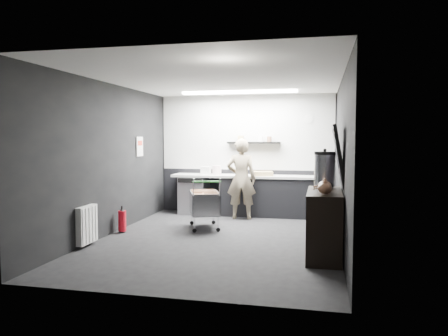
# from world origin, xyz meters

# --- Properties ---
(floor) EXTENTS (5.50, 5.50, 0.00)m
(floor) POSITION_xyz_m (0.00, 0.00, 0.00)
(floor) COLOR black
(floor) RESTS_ON ground
(ceiling) EXTENTS (5.50, 5.50, 0.00)m
(ceiling) POSITION_xyz_m (0.00, 0.00, 2.70)
(ceiling) COLOR white
(ceiling) RESTS_ON wall_back
(wall_back) EXTENTS (5.50, 0.00, 5.50)m
(wall_back) POSITION_xyz_m (0.00, 2.75, 1.35)
(wall_back) COLOR black
(wall_back) RESTS_ON floor
(wall_front) EXTENTS (5.50, 0.00, 5.50)m
(wall_front) POSITION_xyz_m (0.00, -2.75, 1.35)
(wall_front) COLOR black
(wall_front) RESTS_ON floor
(wall_left) EXTENTS (0.00, 5.50, 5.50)m
(wall_left) POSITION_xyz_m (-2.00, 0.00, 1.35)
(wall_left) COLOR black
(wall_left) RESTS_ON floor
(wall_right) EXTENTS (0.00, 5.50, 5.50)m
(wall_right) POSITION_xyz_m (2.00, 0.00, 1.35)
(wall_right) COLOR black
(wall_right) RESTS_ON floor
(kitchen_wall_panel) EXTENTS (3.95, 0.02, 1.70)m
(kitchen_wall_panel) POSITION_xyz_m (0.00, 2.73, 1.85)
(kitchen_wall_panel) COLOR beige
(kitchen_wall_panel) RESTS_ON wall_back
(dado_panel) EXTENTS (3.95, 0.02, 1.00)m
(dado_panel) POSITION_xyz_m (0.00, 2.73, 0.50)
(dado_panel) COLOR black
(dado_panel) RESTS_ON wall_back
(floating_shelf) EXTENTS (1.20, 0.22, 0.04)m
(floating_shelf) POSITION_xyz_m (0.20, 2.62, 1.62)
(floating_shelf) COLOR black
(floating_shelf) RESTS_ON wall_back
(wall_clock) EXTENTS (0.20, 0.03, 0.20)m
(wall_clock) POSITION_xyz_m (1.40, 2.72, 2.15)
(wall_clock) COLOR silver
(wall_clock) RESTS_ON wall_back
(poster) EXTENTS (0.02, 0.30, 0.40)m
(poster) POSITION_xyz_m (-1.98, 1.30, 1.55)
(poster) COLOR silver
(poster) RESTS_ON wall_left
(poster_red_band) EXTENTS (0.02, 0.22, 0.10)m
(poster_red_band) POSITION_xyz_m (-1.98, 1.30, 1.62)
(poster_red_band) COLOR red
(poster_red_band) RESTS_ON poster
(radiator) EXTENTS (0.10, 0.50, 0.60)m
(radiator) POSITION_xyz_m (-1.94, -0.90, 0.35)
(radiator) COLOR silver
(radiator) RESTS_ON wall_left
(ceiling_strip) EXTENTS (2.40, 0.20, 0.04)m
(ceiling_strip) POSITION_xyz_m (0.00, 1.85, 2.67)
(ceiling_strip) COLOR white
(ceiling_strip) RESTS_ON ceiling
(prep_counter) EXTENTS (3.20, 0.61, 0.90)m
(prep_counter) POSITION_xyz_m (0.14, 2.42, 0.46)
(prep_counter) COLOR black
(prep_counter) RESTS_ON floor
(person) EXTENTS (0.66, 0.47, 1.71)m
(person) POSITION_xyz_m (0.03, 1.97, 0.86)
(person) COLOR #B9AF93
(person) RESTS_ON floor
(shopping_cart) EXTENTS (0.80, 1.05, 0.96)m
(shopping_cart) POSITION_xyz_m (-0.49, 0.87, 0.45)
(shopping_cart) COLOR silver
(shopping_cart) RESTS_ON floor
(sideboard) EXTENTS (0.55, 1.28, 1.92)m
(sideboard) POSITION_xyz_m (1.75, -0.65, 0.61)
(sideboard) COLOR black
(sideboard) RESTS_ON floor
(fire_extinguisher) EXTENTS (0.14, 0.14, 0.47)m
(fire_extinguisher) POSITION_xyz_m (-1.85, 0.17, 0.23)
(fire_extinguisher) COLOR red
(fire_extinguisher) RESTS_ON floor
(cardboard_box) EXTENTS (0.53, 0.44, 0.09)m
(cardboard_box) POSITION_xyz_m (0.42, 2.37, 0.95)
(cardboard_box) COLOR tan
(cardboard_box) RESTS_ON prep_counter
(pink_tub) EXTENTS (0.20, 0.20, 0.20)m
(pink_tub) POSITION_xyz_m (-0.61, 2.42, 1.00)
(pink_tub) COLOR beige
(pink_tub) RESTS_ON prep_counter
(white_container) EXTENTS (0.21, 0.17, 0.18)m
(white_container) POSITION_xyz_m (-0.85, 2.37, 0.99)
(white_container) COLOR silver
(white_container) RESTS_ON prep_counter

